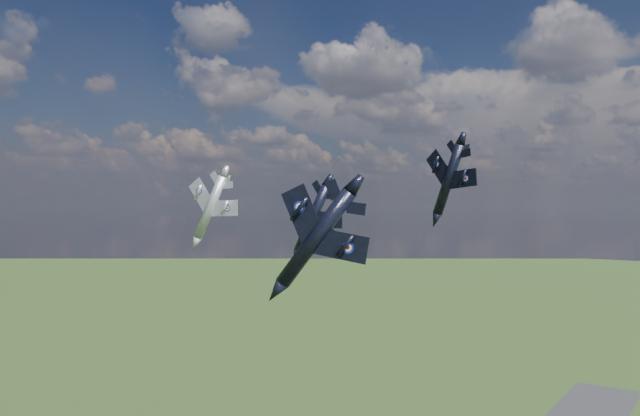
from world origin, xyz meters
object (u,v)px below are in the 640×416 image
Objects in this scene: jet_lead_navy at (312,218)px; jet_right_navy at (316,238)px; jet_high_navy at (449,179)px; jet_left_silver at (210,207)px.

jet_right_navy is (22.18, -31.02, -1.17)m from jet_lead_navy.
jet_right_navy is at bearing -57.41° from jet_lead_navy.
jet_left_silver is (-35.66, -15.40, -4.30)m from jet_high_navy.
jet_high_navy is 1.00× the size of jet_left_silver.
jet_high_navy is at bearing 22.92° from jet_lead_navy.
jet_lead_navy reaches higher than jet_right_navy.
jet_right_navy is 1.00× the size of jet_high_navy.
jet_left_silver reaches higher than jet_lead_navy.
jet_right_navy is 41.11m from jet_high_navy.
jet_high_navy reaches higher than jet_lead_navy.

